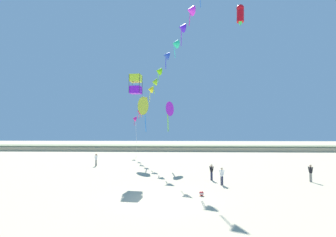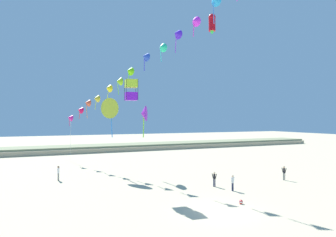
# 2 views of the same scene
# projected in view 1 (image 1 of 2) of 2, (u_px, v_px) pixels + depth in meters

# --- Properties ---
(ground_plane) EXTENTS (240.00, 240.00, 0.00)m
(ground_plane) POSITION_uv_depth(u_px,v_px,m) (163.00, 199.00, 18.97)
(ground_plane) COLOR beige
(dune_ridge) EXTENTS (120.00, 9.00, 1.35)m
(dune_ridge) POSITION_uv_depth(u_px,v_px,m) (175.00, 148.00, 67.88)
(dune_ridge) COLOR #BFAE8B
(dune_ridge) RESTS_ON ground
(person_near_left) EXTENTS (0.32, 0.56, 1.67)m
(person_near_left) POSITION_uv_depth(u_px,v_px,m) (311.00, 172.00, 25.30)
(person_near_left) COLOR gray
(person_near_left) RESTS_ON ground
(person_near_right) EXTENTS (0.55, 0.24, 1.59)m
(person_near_right) POSITION_uv_depth(u_px,v_px,m) (222.00, 175.00, 23.84)
(person_near_right) COLOR #282D4C
(person_near_right) RESTS_ON ground
(person_mid_center) EXTENTS (0.35, 0.57, 1.72)m
(person_mid_center) POSITION_uv_depth(u_px,v_px,m) (96.00, 159.00, 37.19)
(person_mid_center) COLOR gray
(person_mid_center) RESTS_ON ground
(person_far_left) EXTENTS (0.44, 0.46, 1.59)m
(person_far_left) POSITION_uv_depth(u_px,v_px,m) (212.00, 171.00, 26.23)
(person_far_left) COLOR #282D4C
(person_far_left) RESTS_ON ground
(kite_banner_string) EXTENTS (14.68, 34.45, 21.75)m
(kite_banner_string) POSITION_uv_depth(u_px,v_px,m) (163.00, 64.00, 36.44)
(kite_banner_string) COLOR #D52091
(large_kite_low_lead) EXTENTS (1.42, 1.42, 2.21)m
(large_kite_low_lead) POSITION_uv_depth(u_px,v_px,m) (136.00, 84.00, 30.41)
(large_kite_low_lead) COLOR #7A18D7
(large_kite_mid_trail) EXTENTS (1.64, 2.08, 4.12)m
(large_kite_mid_trail) POSITION_uv_depth(u_px,v_px,m) (168.00, 109.00, 35.99)
(large_kite_mid_trail) COLOR #A520CF
(large_kite_high_solo) EXTENTS (2.59, 2.62, 5.27)m
(large_kite_high_solo) POSITION_uv_depth(u_px,v_px,m) (145.00, 106.00, 39.05)
(large_kite_high_solo) COLOR #B3CA31
(large_kite_outer_drift) EXTENTS (1.32, 1.39, 2.91)m
(large_kite_outer_drift) POSITION_uv_depth(u_px,v_px,m) (240.00, 14.00, 35.29)
(large_kite_outer_drift) COLOR red
(beach_ball) EXTENTS (0.36, 0.36, 0.36)m
(beach_ball) POSITION_uv_depth(u_px,v_px,m) (201.00, 194.00, 19.78)
(beach_ball) COLOR red
(beach_ball) RESTS_ON ground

